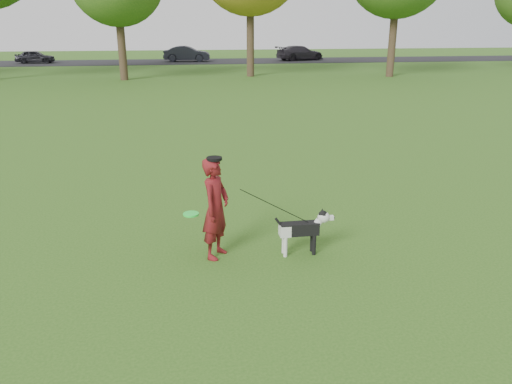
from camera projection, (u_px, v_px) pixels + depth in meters
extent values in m
plane|color=#285116|center=(232.00, 260.00, 7.48)|extent=(120.00, 120.00, 0.00)
cube|color=black|center=(186.00, 62.00, 44.90)|extent=(120.00, 7.00, 0.02)
imported|color=maroon|center=(216.00, 208.00, 7.38)|extent=(0.60, 0.67, 1.54)
cube|color=black|center=(299.00, 229.00, 7.56)|extent=(0.59, 0.18, 0.19)
cube|color=silver|center=(285.00, 230.00, 7.53)|extent=(0.16, 0.19, 0.17)
cylinder|color=silver|center=(285.00, 247.00, 7.55)|extent=(0.06, 0.06, 0.32)
cylinder|color=silver|center=(284.00, 243.00, 7.67)|extent=(0.06, 0.06, 0.32)
cylinder|color=black|center=(314.00, 245.00, 7.61)|extent=(0.06, 0.06, 0.32)
cylinder|color=black|center=(312.00, 241.00, 7.73)|extent=(0.06, 0.06, 0.32)
cylinder|color=silver|center=(316.00, 225.00, 7.58)|extent=(0.19, 0.12, 0.21)
sphere|color=silver|center=(324.00, 217.00, 7.56)|extent=(0.18, 0.18, 0.18)
sphere|color=black|center=(323.00, 215.00, 7.54)|extent=(0.14, 0.14, 0.14)
cube|color=silver|center=(330.00, 218.00, 7.57)|extent=(0.12, 0.07, 0.06)
sphere|color=black|center=(334.00, 218.00, 7.58)|extent=(0.04, 0.04, 0.04)
cone|color=black|center=(324.00, 213.00, 7.48)|extent=(0.06, 0.06, 0.07)
cone|color=black|center=(322.00, 210.00, 7.57)|extent=(0.06, 0.06, 0.07)
cylinder|color=black|center=(281.00, 226.00, 7.49)|extent=(0.20, 0.04, 0.27)
cylinder|color=black|center=(313.00, 224.00, 7.57)|extent=(0.13, 0.13, 0.02)
imported|color=black|center=(35.00, 57.00, 42.91)|extent=(3.21, 1.32, 1.09)
imported|color=black|center=(187.00, 54.00, 44.70)|extent=(4.22, 1.90, 1.34)
imported|color=black|center=(300.00, 53.00, 46.18)|extent=(4.85, 3.12, 1.31)
cylinder|color=#1EF43B|center=(191.00, 214.00, 7.22)|extent=(0.23, 0.23, 0.02)
cylinder|color=black|center=(214.00, 159.00, 7.13)|extent=(0.23, 0.23, 0.04)
cylinder|color=#38281C|center=(122.00, 45.00, 30.09)|extent=(0.48, 0.48, 4.20)
cylinder|color=#38281C|center=(250.00, 36.00, 32.03)|extent=(0.48, 0.48, 5.04)
cylinder|color=#38281C|center=(393.00, 38.00, 31.93)|extent=(0.48, 0.48, 4.83)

